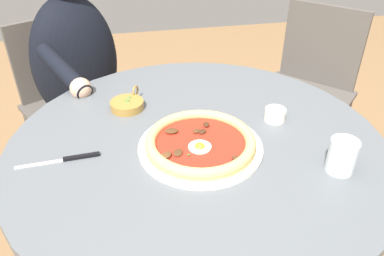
% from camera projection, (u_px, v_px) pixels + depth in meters
% --- Properties ---
extents(dining_table, '(1.01, 1.01, 0.74)m').
position_uv_depth(dining_table, '(197.00, 177.00, 1.09)').
color(dining_table, '#565B60').
rests_on(dining_table, ground).
extents(pizza_on_plate, '(0.32, 0.32, 0.04)m').
position_uv_depth(pizza_on_plate, '(200.00, 143.00, 0.98)').
color(pizza_on_plate, white).
rests_on(pizza_on_plate, dining_table).
extents(water_glass, '(0.07, 0.07, 0.08)m').
position_uv_depth(water_glass, '(342.00, 158.00, 0.89)').
color(water_glass, silver).
rests_on(water_glass, dining_table).
extents(steak_knife, '(0.20, 0.02, 0.01)m').
position_uv_depth(steak_knife, '(70.00, 159.00, 0.95)').
color(steak_knife, silver).
rests_on(steak_knife, dining_table).
extents(ramekin_capers, '(0.06, 0.06, 0.04)m').
position_uv_depth(ramekin_capers, '(275.00, 114.00, 1.09)').
color(ramekin_capers, white).
rests_on(ramekin_capers, dining_table).
extents(olive_pan, '(0.10, 0.12, 0.05)m').
position_uv_depth(olive_pan, '(127.00, 104.00, 1.15)').
color(olive_pan, olive).
rests_on(olive_pan, dining_table).
extents(diner_person, '(0.43, 0.58, 1.14)m').
position_uv_depth(diner_person, '(84.00, 109.00, 1.63)').
color(diner_person, '#282833').
rests_on(diner_person, ground).
extents(cafe_chair_diner, '(0.55, 0.55, 0.83)m').
position_uv_depth(cafe_chair_diner, '(70.00, 94.00, 1.71)').
color(cafe_chair_diner, '#504A45').
rests_on(cafe_chair_diner, ground).
extents(cafe_chair_spare_near, '(0.57, 0.57, 0.86)m').
position_uv_depth(cafe_chair_spare_near, '(309.00, 82.00, 1.78)').
color(cafe_chair_spare_near, '#504A45').
rests_on(cafe_chair_spare_near, ground).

